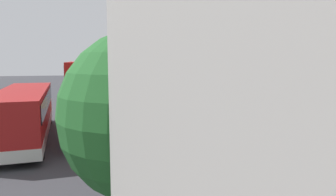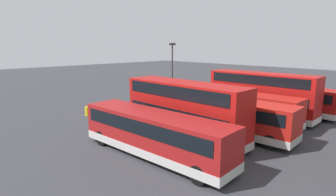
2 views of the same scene
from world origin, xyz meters
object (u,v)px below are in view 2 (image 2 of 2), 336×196
bus_double_decker_second (261,94)px  lamp_post_tall (172,71)px  car_hatchback_silver (172,96)px  bus_single_deck_near_end (278,97)px  bus_single_deck_sixth (154,133)px  bus_single_deck_third (236,106)px  bus_single_deck_fourth (224,114)px  bus_double_decker_fifth (185,110)px  waste_bin_yellow (88,111)px

bus_double_decker_second → lamp_post_tall: lamp_post_tall is taller
lamp_post_tall → car_hatchback_silver: bearing=-134.0°
bus_single_deck_near_end → bus_single_deck_sixth: bearing=-0.8°
bus_single_deck_third → lamp_post_tall: 8.49m
bus_single_deck_near_end → bus_single_deck_sixth: 18.01m
lamp_post_tall → bus_single_deck_near_end: bearing=130.4°
bus_single_deck_sixth → car_hatchback_silver: 18.07m
bus_single_deck_fourth → car_hatchback_silver: 13.65m
bus_double_decker_fifth → lamp_post_tall: size_ratio=1.40×
lamp_post_tall → bus_single_deck_sixth: bearing=39.9°
bus_double_decker_second → bus_single_deck_third: bearing=-11.2°
bus_single_deck_fourth → bus_single_deck_sixth: size_ratio=1.01×
bus_single_deck_near_end → bus_double_decker_fifth: bearing=-4.1°
bus_single_deck_near_end → bus_single_deck_sixth: (18.01, -0.25, -0.00)m
bus_single_deck_third → bus_double_decker_fifth: bearing=-0.6°
lamp_post_tall → waste_bin_yellow: 10.11m
bus_single_deck_near_end → bus_double_decker_second: bearing=-4.2°
lamp_post_tall → waste_bin_yellow: (8.27, -4.26, -3.95)m
bus_single_deck_sixth → waste_bin_yellow: (-2.14, -12.96, -1.15)m
bus_single_deck_sixth → bus_double_decker_fifth: bearing=-168.6°
bus_double_decker_fifth → lamp_post_tall: lamp_post_tall is taller
bus_double_decker_fifth → bus_single_deck_sixth: size_ratio=0.89×
waste_bin_yellow → lamp_post_tall: bearing=152.7°
car_hatchback_silver → bus_single_deck_third: bearing=77.3°
bus_single_deck_near_end → waste_bin_yellow: (15.87, -13.20, -1.15)m
bus_double_decker_second → bus_single_deck_near_end: bearing=175.8°
bus_single_deck_sixth → bus_double_decker_second: bearing=-179.9°
bus_single_deck_third → car_hatchback_silver: bus_single_deck_third is taller
car_hatchback_silver → lamp_post_tall: size_ratio=0.63×
car_hatchback_silver → waste_bin_yellow: size_ratio=4.97×
bus_double_decker_second → bus_single_deck_sixth: (14.49, 0.01, -0.82)m
bus_single_deck_sixth → waste_bin_yellow: 13.18m
bus_double_decker_second → car_hatchback_silver: size_ratio=2.30×
bus_single_deck_third → car_hatchback_silver: 11.55m
bus_double_decker_fifth → bus_single_deck_sixth: 3.98m
bus_single_deck_fourth → lamp_post_tall: 9.84m
lamp_post_tall → bus_single_deck_third: bearing=94.2°
bus_double_decker_fifth → car_hatchback_silver: (-9.72, -11.16, -1.75)m
bus_single_deck_third → bus_double_decker_fifth: bus_double_decker_fifth is taller
bus_single_deck_near_end → bus_double_decker_fifth: 14.25m
bus_single_deck_fourth → bus_single_deck_sixth: (7.52, -0.29, -0.00)m
bus_double_decker_fifth → waste_bin_yellow: size_ratio=11.04×
car_hatchback_silver → waste_bin_yellow: car_hatchback_silver is taller
bus_double_decker_second → bus_single_deck_fourth: 7.03m
bus_single_deck_near_end → bus_double_decker_fifth: bus_double_decker_fifth is taller
bus_single_deck_near_end → bus_single_deck_third: 7.08m
bus_single_deck_third → bus_single_deck_sixth: size_ratio=1.01×
bus_double_decker_second → waste_bin_yellow: 18.00m
bus_double_decker_second → car_hatchback_silver: (0.95, -11.92, -1.75)m
car_hatchback_silver → lamp_post_tall: lamp_post_tall is taller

